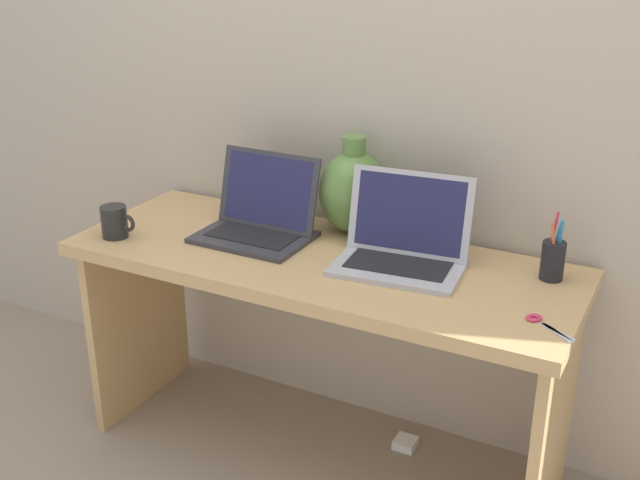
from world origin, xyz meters
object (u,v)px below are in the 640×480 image
(laptop_left, at_px, (261,215))
(green_vase, at_px, (353,191))
(laptop_right, at_px, (404,241))
(scissors, at_px, (542,323))
(pen_cup, at_px, (553,259))
(power_brick, at_px, (405,443))
(coffee_mug, at_px, (115,222))

(laptop_left, bearing_deg, green_vase, 34.11)
(laptop_left, bearing_deg, laptop_right, 0.25)
(laptop_right, xyz_separation_m, scissors, (0.44, -0.18, -0.06))
(green_vase, bearing_deg, laptop_right, -34.24)
(scissors, bearing_deg, laptop_right, 157.48)
(laptop_right, bearing_deg, pen_cup, 12.79)
(laptop_left, relative_size, power_brick, 4.84)
(coffee_mug, bearing_deg, green_vase, 31.50)
(laptop_right, height_order, scissors, laptop_right)
(laptop_right, bearing_deg, scissors, -22.52)
(laptop_left, distance_m, power_brick, 0.89)
(coffee_mug, distance_m, scissors, 1.30)
(laptop_left, distance_m, coffee_mug, 0.45)
(scissors, height_order, power_brick, scissors)
(laptop_left, relative_size, scissors, 2.54)
(coffee_mug, bearing_deg, scissors, 1.89)
(power_brick, bearing_deg, green_vase, 165.34)
(green_vase, bearing_deg, pen_cup, -6.27)
(laptop_right, xyz_separation_m, green_vase, (-0.23, 0.16, 0.07))
(green_vase, bearing_deg, coffee_mug, -148.50)
(pen_cup, height_order, scissors, pen_cup)
(laptop_right, bearing_deg, power_brick, 90.88)
(laptop_right, height_order, green_vase, green_vase)
(green_vase, xyz_separation_m, power_brick, (0.23, -0.06, -0.82))
(laptop_left, relative_size, pen_cup, 1.79)
(pen_cup, height_order, power_brick, pen_cup)
(laptop_left, distance_m, scissors, 0.93)
(coffee_mug, xyz_separation_m, pen_cup, (1.26, 0.31, 0.01))
(pen_cup, bearing_deg, coffee_mug, -165.97)
(laptop_right, xyz_separation_m, power_brick, (-0.00, 0.10, -0.75))
(pen_cup, relative_size, power_brick, 2.70)
(laptop_right, distance_m, power_brick, 0.76)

